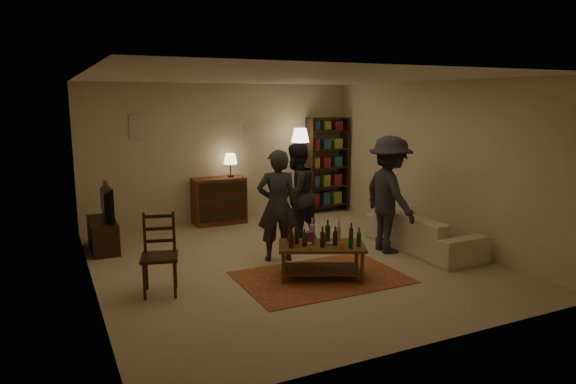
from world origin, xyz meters
TOP-DOWN VIEW (x-y plane):
  - floor at (0.00, 0.00)m, footprint 6.00×6.00m
  - room_shell at (-0.65, 2.98)m, footprint 6.00×6.00m
  - rug at (0.08, -0.86)m, footprint 2.20×1.50m
  - coffee_table at (0.08, -0.86)m, footprint 1.31×1.05m
  - dining_chair at (-2.00, -0.44)m, footprint 0.54×0.54m
  - tv_stand at (-2.44, 1.80)m, footprint 0.40×1.00m
  - dresser at (-0.19, 2.71)m, footprint 1.00×0.50m
  - bookshelf at (2.25, 2.78)m, footprint 0.90×0.34m
  - floor_lamp at (1.47, 2.53)m, footprint 0.36×0.36m
  - sofa at (2.20, -0.40)m, footprint 0.81×2.08m
  - person_left at (-0.13, 0.12)m, footprint 0.70×0.56m
  - person_right at (0.57, 0.90)m, footprint 0.99×0.89m
  - person_by_sofa at (1.65, -0.23)m, footprint 0.78×1.24m

SIDE VIEW (x-z plane):
  - floor at x=0.00m, z-range 0.00..0.00m
  - rug at x=0.08m, z-range 0.00..0.01m
  - sofa at x=2.20m, z-range 0.00..0.61m
  - tv_stand at x=-2.44m, z-range -0.14..0.91m
  - coffee_table at x=0.08m, z-range 0.01..0.82m
  - dresser at x=-0.19m, z-range -0.20..1.16m
  - dining_chair at x=-2.00m, z-range 0.03..1.06m
  - person_left at x=-0.13m, z-range 0.00..1.68m
  - person_right at x=0.57m, z-range 0.00..1.69m
  - person_by_sofa at x=1.65m, z-range 0.00..1.84m
  - bookshelf at x=2.25m, z-range 0.03..2.04m
  - floor_lamp at x=1.47m, z-range 0.64..2.47m
  - room_shell at x=-0.65m, z-range -1.19..4.81m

